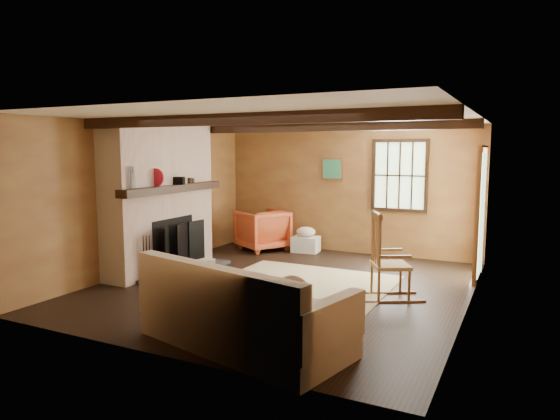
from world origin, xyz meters
The scene contains 10 objects.
ground centered at (0.00, 0.00, 0.00)m, with size 5.50×5.50×0.00m, color black.
room_envelope centered at (0.22, 0.26, 1.63)m, with size 5.02×5.52×2.44m.
fireplace centered at (-2.23, 0.00, 1.10)m, with size 1.02×2.30×2.40m.
rug centered at (0.20, -0.20, 0.00)m, with size 2.50×3.00×0.01m, color tan.
rocking_chair centered at (1.48, 0.06, 0.49)m, with size 0.95×0.79×1.17m.
sofa centered at (0.60, -2.21, 0.32)m, with size 2.37×1.46×0.89m.
firewood_pile centered at (-1.99, 2.41, 0.11)m, with size 0.60×0.11×0.22m.
laundry_basket centered at (-0.69, 2.37, 0.15)m, with size 0.50×0.38×0.30m, color white.
basket_pillow centered at (-0.69, 2.37, 0.39)m, with size 0.38×0.30×0.19m, color beige.
armchair centered at (-1.54, 2.18, 0.40)m, with size 0.85×0.87×0.79m, color #BF6026.
Camera 1 is at (3.09, -6.35, 1.97)m, focal length 32.00 mm.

